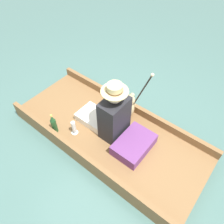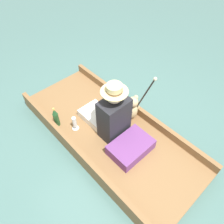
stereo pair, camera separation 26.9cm
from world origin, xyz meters
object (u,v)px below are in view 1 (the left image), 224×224
at_px(champagne_bottle, 54,124).
at_px(walking_cane, 141,92).
at_px(teddy_bear, 129,106).
at_px(wine_glass, 74,127).
at_px(seated_person, 110,115).

bearing_deg(champagne_bottle, walking_cane, -38.97).
distance_m(teddy_bear, champagne_bottle, 1.05).
bearing_deg(walking_cane, champagne_bottle, 141.03).
height_order(teddy_bear, wine_glass, teddy_bear).
distance_m(wine_glass, champagne_bottle, 0.27).
height_order(seated_person, wine_glass, seated_person).
height_order(walking_cane, champagne_bottle, walking_cane).
relative_size(wine_glass, champagne_bottle, 0.66).
height_order(teddy_bear, walking_cane, walking_cane).
bearing_deg(seated_person, wine_glass, 133.32).
bearing_deg(walking_cane, teddy_bear, 113.12).
xyz_separation_m(wine_glass, walking_cane, (0.77, -0.51, 0.37)).
bearing_deg(teddy_bear, walking_cane, -66.88).
relative_size(seated_person, champagne_bottle, 2.60).
bearing_deg(teddy_bear, seated_person, 174.73).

